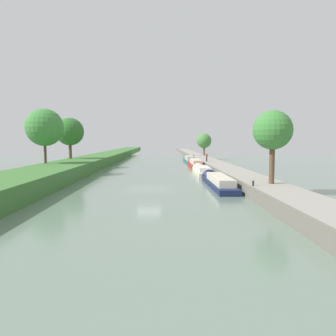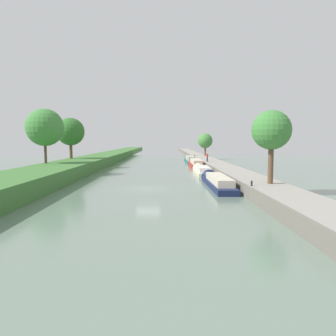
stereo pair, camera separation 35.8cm
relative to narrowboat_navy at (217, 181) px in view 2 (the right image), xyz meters
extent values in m
plane|color=slate|center=(-7.53, -1.83, -0.52)|extent=(160.00, 160.00, 0.00)
cube|color=#3D7033|center=(-20.02, -1.83, 0.39)|extent=(6.80, 260.00, 1.81)
cube|color=gray|center=(3.59, -1.83, 0.01)|extent=(4.07, 260.00, 1.06)
cube|color=#6B665B|center=(1.43, -1.83, 0.04)|extent=(0.25, 260.00, 1.11)
cube|color=#141E42|center=(0.00, -0.83, -0.23)|extent=(2.03, 12.56, 0.57)
cube|color=beige|center=(0.00, -1.46, 0.42)|extent=(1.67, 8.79, 0.73)
cone|color=#141E42|center=(0.00, 6.06, -0.23)|extent=(1.93, 1.22, 1.93)
cube|color=beige|center=(-0.07, 13.14, -0.24)|extent=(2.06, 9.57, 0.55)
cube|color=silver|center=(-0.07, 12.66, 0.35)|extent=(1.69, 6.70, 0.63)
cone|color=beige|center=(-0.07, 18.54, -0.24)|extent=(1.96, 1.24, 1.96)
cube|color=maroon|center=(0.06, 25.05, -0.13)|extent=(1.90, 11.90, 0.77)
cube|color=beige|center=(0.06, 24.46, 0.66)|extent=(1.56, 8.33, 0.80)
cone|color=maroon|center=(0.06, 31.57, -0.13)|extent=(1.80, 1.14, 1.80)
cube|color=#195B60|center=(0.16, 39.58, -0.22)|extent=(1.86, 14.46, 0.60)
cube|color=#B2A893|center=(0.16, 38.86, 0.52)|extent=(1.52, 10.12, 0.87)
cone|color=#195B60|center=(0.16, 47.37, -0.22)|extent=(1.76, 1.11, 1.76)
cylinder|color=brown|center=(3.98, -6.06, 2.52)|extent=(0.49, 0.49, 3.96)
sphere|color=#3D7F38|center=(3.98, -6.06, 5.49)|extent=(3.61, 3.61, 3.61)
cylinder|color=brown|center=(5.03, 51.38, 1.97)|extent=(0.51, 0.51, 2.86)
sphere|color=#47843D|center=(5.03, 51.38, 4.47)|extent=(3.88, 3.88, 3.88)
cylinder|color=#4C3828|center=(-22.74, 10.98, 3.11)|extent=(0.37, 0.37, 3.64)
sphere|color=#3D7F38|center=(-22.74, 10.98, 6.38)|extent=(5.29, 5.29, 5.29)
cylinder|color=brown|center=(-22.57, 23.37, 3.02)|extent=(0.53, 0.53, 3.47)
sphere|color=#2D6628|center=(-22.57, 23.37, 6.11)|extent=(4.93, 4.93, 4.93)
cylinder|color=#282D42|center=(2.35, 26.37, 0.95)|extent=(0.26, 0.26, 0.82)
cylinder|color=#B22D28|center=(2.35, 26.37, 1.67)|extent=(0.34, 0.34, 0.62)
sphere|color=tan|center=(2.35, 26.37, 2.09)|extent=(0.22, 0.22, 0.22)
cylinder|color=black|center=(1.86, -7.57, 0.77)|extent=(0.16, 0.16, 0.45)
cylinder|color=black|center=(1.86, 47.04, 0.77)|extent=(0.16, 0.16, 0.45)
camera|label=1|loc=(-6.21, -36.48, 4.53)|focal=35.54mm
camera|label=2|loc=(-5.86, -36.48, 4.53)|focal=35.54mm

